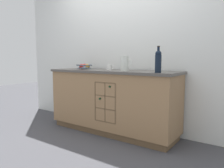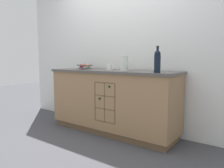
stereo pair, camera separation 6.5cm
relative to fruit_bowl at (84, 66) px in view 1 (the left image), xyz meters
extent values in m
plane|color=#424247|center=(0.61, -0.07, -0.97)|extent=(14.00, 14.00, 0.00)
cube|color=silver|center=(0.61, 0.28, 0.31)|extent=(4.40, 0.06, 2.55)
cube|color=brown|center=(0.61, -0.07, -0.92)|extent=(1.89, 0.50, 0.09)
cube|color=#99724C|center=(0.61, -0.07, -0.48)|extent=(1.95, 0.56, 0.80)
cube|color=#514C47|center=(0.61, -0.07, -0.06)|extent=(1.99, 0.60, 0.03)
cube|color=brown|center=(0.69, -0.25, -0.47)|extent=(0.34, 0.01, 0.54)
cube|color=brown|center=(0.52, -0.30, -0.47)|extent=(0.02, 0.10, 0.54)
cube|color=brown|center=(0.86, -0.30, -0.47)|extent=(0.02, 0.10, 0.54)
cube|color=brown|center=(0.69, -0.30, -0.74)|extent=(0.34, 0.10, 0.02)
cube|color=brown|center=(0.69, -0.30, -0.56)|extent=(0.34, 0.10, 0.02)
cube|color=brown|center=(0.69, -0.30, -0.38)|extent=(0.34, 0.10, 0.02)
cube|color=brown|center=(0.69, -0.30, -0.20)|extent=(0.34, 0.10, 0.02)
cube|color=brown|center=(0.69, -0.30, -0.47)|extent=(0.02, 0.10, 0.54)
cylinder|color=#19381E|center=(0.60, -0.18, -0.42)|extent=(0.08, 0.20, 0.08)
cylinder|color=#19381E|center=(0.60, -0.32, -0.42)|extent=(0.03, 0.09, 0.03)
cylinder|color=#19381E|center=(0.77, -0.17, -0.24)|extent=(0.07, 0.21, 0.07)
cylinder|color=#19381E|center=(0.77, -0.32, -0.24)|extent=(0.03, 0.09, 0.03)
cylinder|color=#4C5666|center=(0.00, 0.00, -0.04)|extent=(0.12, 0.12, 0.01)
cone|color=#4C5666|center=(0.00, 0.00, 0.00)|extent=(0.24, 0.24, 0.06)
torus|color=#4C5666|center=(0.00, 0.00, 0.02)|extent=(0.26, 0.26, 0.02)
sphere|color=red|center=(-0.01, 0.01, 0.00)|extent=(0.08, 0.08, 0.08)
sphere|color=gold|center=(0.06, 0.01, 0.00)|extent=(0.07, 0.07, 0.07)
sphere|color=red|center=(-0.01, -0.06, 0.00)|extent=(0.07, 0.07, 0.07)
cylinder|color=silver|center=(0.87, -0.16, 0.06)|extent=(0.10, 0.10, 0.20)
torus|color=silver|center=(0.87, -0.16, 0.15)|extent=(0.11, 0.11, 0.01)
torus|color=silver|center=(0.93, -0.16, 0.07)|extent=(0.11, 0.01, 0.11)
cylinder|color=white|center=(0.56, -0.07, 0.00)|extent=(0.08, 0.08, 0.09)
torus|color=white|center=(0.60, -0.07, 0.00)|extent=(0.07, 0.01, 0.07)
cylinder|color=black|center=(1.39, -0.24, 0.06)|extent=(0.08, 0.08, 0.21)
sphere|color=black|center=(1.39, -0.24, 0.18)|extent=(0.07, 0.07, 0.07)
cylinder|color=black|center=(1.39, -0.24, 0.21)|extent=(0.03, 0.03, 0.09)
cylinder|color=black|center=(1.39, -0.24, 0.26)|extent=(0.03, 0.03, 0.01)
camera|label=1|loc=(2.43, -2.66, 0.11)|focal=35.00mm
camera|label=2|loc=(2.49, -2.62, 0.11)|focal=35.00mm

